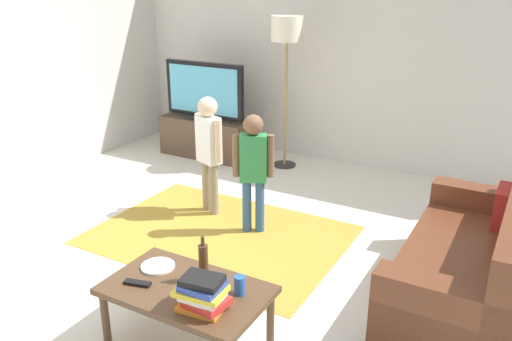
# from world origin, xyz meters

# --- Properties ---
(ground) EXTENTS (7.80, 7.80, 0.00)m
(ground) POSITION_xyz_m (0.00, 0.00, 0.00)
(ground) COLOR beige
(wall_back) EXTENTS (6.00, 0.12, 2.70)m
(wall_back) POSITION_xyz_m (0.00, 3.00, 1.35)
(wall_back) COLOR silver
(wall_back) RESTS_ON ground
(area_rug) EXTENTS (2.20, 1.60, 0.01)m
(area_rug) POSITION_xyz_m (-0.33, 0.50, 0.00)
(area_rug) COLOR #B28C33
(area_rug) RESTS_ON ground
(tv_stand) EXTENTS (1.20, 0.44, 0.50)m
(tv_stand) POSITION_xyz_m (-1.68, 2.30, 0.24)
(tv_stand) COLOR #4C3828
(tv_stand) RESTS_ON ground
(tv) EXTENTS (1.10, 0.28, 0.71)m
(tv) POSITION_xyz_m (-1.68, 2.28, 0.85)
(tv) COLOR black
(tv) RESTS_ON tv_stand
(couch) EXTENTS (0.80, 1.80, 0.86)m
(couch) POSITION_xyz_m (1.82, 0.47, 0.29)
(couch) COLOR brown
(couch) RESTS_ON ground
(floor_lamp) EXTENTS (0.36, 0.36, 1.78)m
(floor_lamp) POSITION_xyz_m (-0.64, 2.45, 1.54)
(floor_lamp) COLOR #262626
(floor_lamp) RESTS_ON ground
(child_near_tv) EXTENTS (0.37, 0.22, 1.16)m
(child_near_tv) POSITION_xyz_m (-0.67, 0.88, 0.70)
(child_near_tv) COLOR gray
(child_near_tv) RESTS_ON ground
(child_center) EXTENTS (0.34, 0.22, 1.09)m
(child_center) POSITION_xyz_m (-0.10, 0.73, 0.66)
(child_center) COLOR #33598C
(child_center) RESTS_ON ground
(coffee_table) EXTENTS (1.00, 0.60, 0.42)m
(coffee_table) POSITION_xyz_m (0.33, -0.85, 0.37)
(coffee_table) COLOR #513823
(coffee_table) RESTS_ON ground
(book_stack) EXTENTS (0.30, 0.24, 0.21)m
(book_stack) POSITION_xyz_m (0.54, -0.97, 0.52)
(book_stack) COLOR orange
(book_stack) RESTS_ON coffee_table
(bottle) EXTENTS (0.06, 0.06, 0.30)m
(bottle) POSITION_xyz_m (0.38, -0.73, 0.55)
(bottle) COLOR #4C3319
(bottle) RESTS_ON coffee_table
(tv_remote) EXTENTS (0.18, 0.09, 0.02)m
(tv_remote) POSITION_xyz_m (0.05, -0.97, 0.43)
(tv_remote) COLOR black
(tv_remote) RESTS_ON coffee_table
(soda_can) EXTENTS (0.07, 0.07, 0.12)m
(soda_can) POSITION_xyz_m (0.65, -0.75, 0.48)
(soda_can) COLOR #2659B2
(soda_can) RESTS_ON coffee_table
(plate) EXTENTS (0.22, 0.22, 0.02)m
(plate) POSITION_xyz_m (0.03, -0.75, 0.43)
(plate) COLOR white
(plate) RESTS_ON coffee_table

